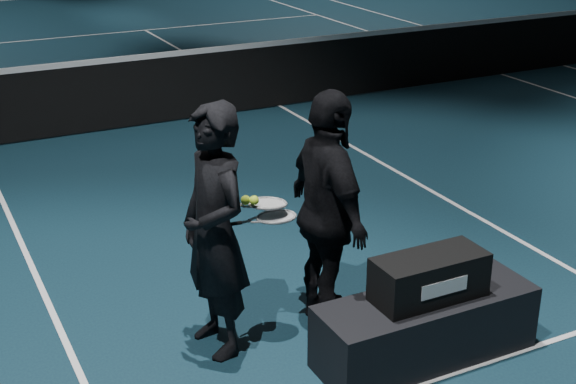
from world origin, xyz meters
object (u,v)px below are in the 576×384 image
object	(u,v)px
player_bench	(425,327)
player_a	(215,232)
racket_lower	(276,217)
tennis_balls	(249,198)
player_b	(328,213)
racket_bag	(429,277)
racket_upper	(267,203)

from	to	relation	value
player_bench	player_a	xyz separation A→B (m)	(-1.24, 0.77, 0.67)
racket_lower	player_a	bearing A→B (deg)	-180.00
player_a	racket_lower	xyz separation A→B (m)	(0.45, -0.04, 0.04)
player_a	tennis_balls	bearing A→B (deg)	80.11
player_bench	tennis_balls	world-z (taller)	tennis_balls
tennis_balls	player_b	bearing A→B (deg)	-5.11
tennis_balls	player_bench	bearing A→B (deg)	-37.63
racket_bag	racket_upper	size ratio (longest dim) A/B	1.16
player_b	racket_upper	size ratio (longest dim) A/B	2.66
racket_bag	player_a	xyz separation A→B (m)	(-1.24, 0.77, 0.27)
racket_lower	tennis_balls	distance (m)	0.26
player_bench	racket_upper	size ratio (longest dim) A/B	2.32
player_a	tennis_balls	world-z (taller)	player_a
racket_bag	player_a	distance (m)	1.48
player_b	player_a	bearing A→B (deg)	89.51
player_bench	racket_bag	world-z (taller)	racket_bag
racket_bag	player_b	size ratio (longest dim) A/B	0.44
racket_bag	player_bench	bearing A→B (deg)	0.00
player_bench	racket_upper	xyz separation A→B (m)	(-0.83, 0.78, 0.80)
player_bench	racket_upper	world-z (taller)	racket_upper
racket_upper	tennis_balls	size ratio (longest dim) A/B	5.67
racket_bag	player_b	xyz separation A→B (m)	(-0.39, 0.70, 0.27)
racket_upper	tennis_balls	xyz separation A→B (m)	(-0.15, -0.02, 0.08)
player_bench	player_a	bearing A→B (deg)	148.03
player_bench	racket_lower	world-z (taller)	racket_lower
racket_upper	tennis_balls	distance (m)	0.17
player_bench	racket_lower	size ratio (longest dim) A/B	2.32
racket_bag	racket_lower	world-z (taller)	racket_lower
racket_bag	racket_upper	bearing A→B (deg)	136.96
racket_bag	racket_upper	distance (m)	1.21
racket_lower	racket_bag	bearing A→B (deg)	-38.42
racket_upper	player_bench	bearing A→B (deg)	-42.44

